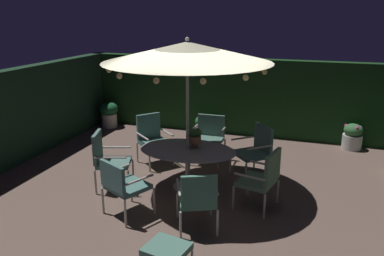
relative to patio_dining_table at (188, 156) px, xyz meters
The scene contains 17 objects.
ground_plane 0.70m from the patio_dining_table, 43.86° to the right, with size 8.51×7.79×0.02m, color brown.
hedge_backdrop_rear 3.56m from the patio_dining_table, 86.51° to the left, with size 8.51×0.30×1.97m, color #153617.
hedge_backdrop_left 3.91m from the patio_dining_table, behind, with size 0.30×7.79×1.97m, color #193520.
patio_dining_table is the anchor object (origin of this frame).
patio_umbrella 1.83m from the patio_dining_table, 84.05° to the right, with size 2.85×2.85×2.70m.
centerpiece_planter 0.38m from the patio_dining_table, 63.32° to the left, with size 0.27×0.27×0.38m.
patio_chair_north 1.44m from the patio_dining_table, 161.80° to the right, with size 0.75×0.72×1.06m.
patio_chair_northeast 1.42m from the patio_dining_table, 116.27° to the right, with size 0.82×0.80×0.94m.
patio_chair_east 1.43m from the patio_dining_table, 65.55° to the right, with size 0.76×0.80×0.95m.
patio_chair_southeast 1.43m from the patio_dining_table, 13.23° to the right, with size 0.69×0.75×1.00m.
patio_chair_south 1.43m from the patio_dining_table, 41.51° to the left, with size 0.85×0.85×1.00m.
patio_chair_southwest 1.43m from the patio_dining_table, 90.22° to the left, with size 0.66×0.62×0.98m.
patio_chair_west 1.44m from the patio_dining_table, 139.73° to the left, with size 0.85×0.85×1.04m.
ottoman_footrest 2.41m from the patio_dining_table, 77.37° to the right, with size 0.58×0.54×0.37m.
potted_plant_front_corner 3.10m from the patio_dining_table, 101.54° to the left, with size 0.40×0.40×0.54m.
potted_plant_back_center 4.47m from the patio_dining_table, 138.07° to the left, with size 0.51×0.51×0.70m.
potted_plant_right_near 4.38m from the patio_dining_table, 46.75° to the left, with size 0.45×0.45×0.61m.
Camera 1 is at (1.85, -5.85, 3.10)m, focal length 35.83 mm.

